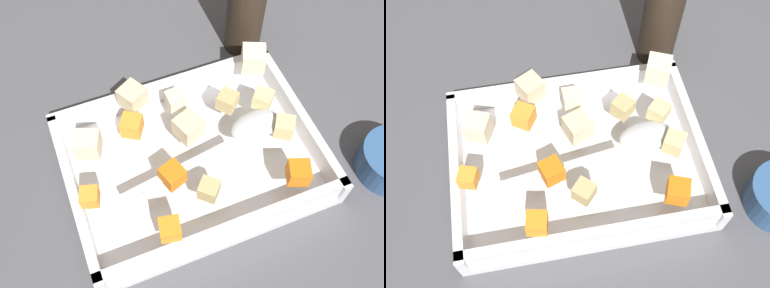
% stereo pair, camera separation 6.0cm
% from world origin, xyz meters
% --- Properties ---
extents(ground_plane, '(4.00, 4.00, 0.00)m').
position_xyz_m(ground_plane, '(0.00, 0.00, 0.00)').
color(ground_plane, '#4C4C51').
extents(baking_dish, '(0.34, 0.25, 0.05)m').
position_xyz_m(baking_dish, '(0.01, 0.00, 0.01)').
color(baking_dish, silver).
rests_on(baking_dish, ground_plane).
extents(carrot_chunk_corner_nw, '(0.04, 0.04, 0.03)m').
position_xyz_m(carrot_chunk_corner_nw, '(-0.06, 0.06, 0.06)').
color(carrot_chunk_corner_nw, orange).
rests_on(carrot_chunk_corner_nw, baking_dish).
extents(carrot_chunk_corner_ne, '(0.03, 0.03, 0.03)m').
position_xyz_m(carrot_chunk_corner_ne, '(-0.04, -0.03, 0.06)').
color(carrot_chunk_corner_ne, orange).
rests_on(carrot_chunk_corner_ne, baking_dish).
extents(carrot_chunk_under_handle, '(0.03, 0.03, 0.03)m').
position_xyz_m(carrot_chunk_under_handle, '(-0.06, -0.10, 0.06)').
color(carrot_chunk_under_handle, orange).
rests_on(carrot_chunk_under_handle, baking_dish).
extents(carrot_chunk_back_center, '(0.04, 0.04, 0.03)m').
position_xyz_m(carrot_chunk_back_center, '(0.11, -0.09, 0.06)').
color(carrot_chunk_back_center, orange).
rests_on(carrot_chunk_back_center, baking_dish).
extents(carrot_chunk_far_right, '(0.03, 0.03, 0.02)m').
position_xyz_m(carrot_chunk_far_right, '(-0.14, -0.02, 0.06)').
color(carrot_chunk_far_right, orange).
rests_on(carrot_chunk_far_right, baking_dish).
extents(potato_chunk_mid_left, '(0.04, 0.04, 0.03)m').
position_xyz_m(potato_chunk_mid_left, '(0.13, -0.02, 0.06)').
color(potato_chunk_mid_left, '#E0CC89').
rests_on(potato_chunk_mid_left, baking_dish).
extents(potato_chunk_far_left, '(0.04, 0.04, 0.03)m').
position_xyz_m(potato_chunk_far_left, '(0.14, 0.10, 0.07)').
color(potato_chunk_far_left, beige).
rests_on(potato_chunk_far_left, baking_dish).
extents(potato_chunk_center, '(0.04, 0.04, 0.03)m').
position_xyz_m(potato_chunk_center, '(0.08, 0.05, 0.06)').
color(potato_chunk_center, tan).
rests_on(potato_chunk_center, baking_dish).
extents(potato_chunk_mid_right, '(0.04, 0.04, 0.03)m').
position_xyz_m(potato_chunk_mid_right, '(0.01, 0.03, 0.07)').
color(potato_chunk_mid_right, beige).
rests_on(potato_chunk_mid_right, baking_dish).
extents(potato_chunk_near_left, '(0.04, 0.04, 0.03)m').
position_xyz_m(potato_chunk_near_left, '(-0.05, 0.10, 0.07)').
color(potato_chunk_near_left, beige).
rests_on(potato_chunk_near_left, baking_dish).
extents(potato_chunk_near_right, '(0.03, 0.03, 0.02)m').
position_xyz_m(potato_chunk_near_right, '(-0.00, -0.07, 0.06)').
color(potato_chunk_near_right, tan).
rests_on(potato_chunk_near_right, baking_dish).
extents(potato_chunk_front_center, '(0.03, 0.03, 0.02)m').
position_xyz_m(potato_chunk_front_center, '(0.12, 0.03, 0.06)').
color(potato_chunk_front_center, '#E0CC89').
rests_on(potato_chunk_front_center, baking_dish).
extents(parsnip_chunk_heap_top, '(0.04, 0.04, 0.03)m').
position_xyz_m(parsnip_chunk_heap_top, '(-0.12, 0.05, 0.07)').
color(parsnip_chunk_heap_top, beige).
rests_on(parsnip_chunk_heap_top, baking_dish).
extents(parsnip_chunk_corner_sw, '(0.03, 0.03, 0.03)m').
position_xyz_m(parsnip_chunk_corner_sw, '(0.01, 0.08, 0.06)').
color(parsnip_chunk_corner_sw, beige).
rests_on(parsnip_chunk_corner_sw, baking_dish).
extents(serving_spoon, '(0.24, 0.06, 0.02)m').
position_xyz_m(serving_spoon, '(0.08, -0.01, 0.06)').
color(serving_spoon, silver).
rests_on(serving_spoon, baking_dish).
extents(pepper_mill, '(0.06, 0.06, 0.22)m').
position_xyz_m(pepper_mill, '(0.17, 0.19, 0.10)').
color(pepper_mill, '#2D2319').
rests_on(pepper_mill, ground_plane).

